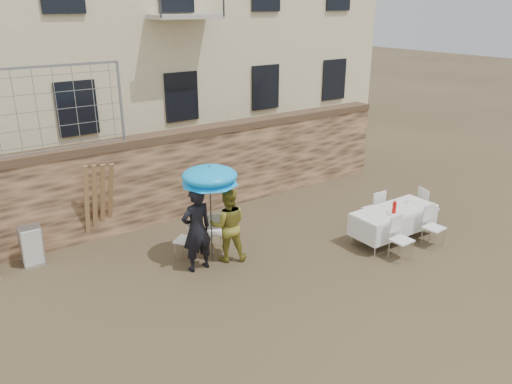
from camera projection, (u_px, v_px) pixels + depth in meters
ground at (305, 300)px, 9.34m from camera, size 80.00×80.00×0.00m
stone_wall at (181, 174)px, 12.78m from camera, size 13.00×0.50×2.20m
chain_link_fence at (47, 110)px, 10.47m from camera, size 3.20×0.06×1.80m
man_suit at (197, 229)px, 10.13m from camera, size 0.67×0.45×1.81m
woman_dress at (228, 225)px, 10.56m from camera, size 0.98×0.90×1.62m
umbrella at (210, 179)px, 10.07m from camera, size 1.19×1.19×2.01m
couple_chair_left at (185, 239)px, 10.70m from camera, size 0.67×0.67×0.96m
couple_chair_right at (213, 231)px, 11.07m from camera, size 0.62×0.62×0.96m
banquet_table at (394, 211)px, 11.49m from camera, size 2.10×0.85×0.78m
soda_bottle at (394, 208)px, 11.20m from camera, size 0.09×0.09×0.26m
table_chair_front_left at (402, 239)px, 10.68m from camera, size 0.49×0.49×0.96m
table_chair_front_right at (434, 227)px, 11.27m from camera, size 0.52×0.52×0.96m
table_chair_back at (373, 208)px, 12.30m from camera, size 0.51×0.51×0.96m
table_chair_side at (428, 206)px, 12.40m from camera, size 0.60×0.60×0.96m
chair_stack_right at (30, 242)px, 10.57m from camera, size 0.46×0.47×0.92m
wood_planks at (100, 202)px, 11.29m from camera, size 0.70×0.20×2.00m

